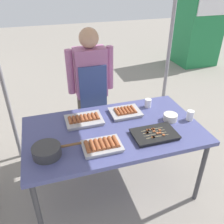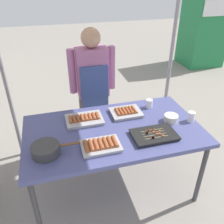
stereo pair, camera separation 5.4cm
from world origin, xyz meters
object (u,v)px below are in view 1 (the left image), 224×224
(drink_cup_near_edge, at_px, (148,103))
(tray_meat_skewers, at_px, (154,134))
(stall_table, at_px, (114,133))
(cooking_wok, at_px, (47,151))
(vendor_woman, at_px, (91,85))
(condiment_bowl, at_px, (170,117))
(neighbor_stall_left, at_px, (198,27))
(tray_spring_rolls, at_px, (125,112))
(drink_cup_by_wok, at_px, (190,115))
(tray_pork_links, at_px, (102,146))
(tray_grilled_sausages, at_px, (84,120))

(drink_cup_near_edge, bearing_deg, tray_meat_skewers, -108.22)
(stall_table, bearing_deg, cooking_wok, -162.46)
(stall_table, height_order, drink_cup_near_edge, drink_cup_near_edge)
(drink_cup_near_edge, height_order, vendor_woman, vendor_woman)
(condiment_bowl, xyz_separation_m, drink_cup_near_edge, (-0.10, 0.30, 0.01))
(cooking_wok, distance_m, neighbor_stall_left, 4.97)
(tray_spring_rolls, xyz_separation_m, drink_cup_by_wok, (0.55, -0.28, 0.03))
(stall_table, height_order, drink_cup_by_wok, drink_cup_by_wok)
(condiment_bowl, xyz_separation_m, drink_cup_by_wok, (0.18, -0.05, 0.02))
(stall_table, distance_m, tray_pork_links, 0.30)
(cooking_wok, bearing_deg, stall_table, 17.54)
(stall_table, height_order, tray_grilled_sausages, tray_grilled_sausages)
(cooking_wok, xyz_separation_m, drink_cup_near_edge, (1.07, 0.47, -0.00))
(neighbor_stall_left, bearing_deg, condiment_bowl, -128.01)
(tray_grilled_sausages, distance_m, tray_pork_links, 0.43)
(drink_cup_near_edge, bearing_deg, tray_pork_links, -141.30)
(cooking_wok, bearing_deg, tray_meat_skewers, -1.07)
(cooking_wok, bearing_deg, neighbor_stall_left, 42.58)
(drink_cup_near_edge, bearing_deg, tray_spring_rolls, -166.29)
(condiment_bowl, distance_m, neighbor_stall_left, 4.06)
(tray_meat_skewers, bearing_deg, tray_pork_links, -177.12)
(tray_grilled_sausages, xyz_separation_m, drink_cup_near_edge, (0.70, 0.08, 0.02))
(tray_pork_links, bearing_deg, vendor_woman, 82.03)
(stall_table, xyz_separation_m, condiment_bowl, (0.56, -0.02, 0.09))
(cooking_wok, bearing_deg, tray_spring_rolls, 27.05)
(tray_meat_skewers, height_order, drink_cup_near_edge, drink_cup_near_edge)
(tray_grilled_sausages, xyz_separation_m, tray_spring_rolls, (0.42, 0.02, -0.00))
(tray_grilled_sausages, bearing_deg, vendor_woman, 69.55)
(tray_meat_skewers, bearing_deg, stall_table, 146.04)
(condiment_bowl, distance_m, vendor_woman, 0.96)
(tray_grilled_sausages, distance_m, condiment_bowl, 0.82)
(tray_pork_links, distance_m, cooking_wok, 0.43)
(tray_pork_links, distance_m, drink_cup_near_edge, 0.82)
(tray_spring_rolls, height_order, drink_cup_by_wok, drink_cup_by_wok)
(condiment_bowl, relative_size, drink_cup_by_wok, 1.37)
(tray_pork_links, bearing_deg, tray_meat_skewers, 2.88)
(tray_pork_links, bearing_deg, condiment_bowl, 15.88)
(cooking_wok, relative_size, drink_cup_near_edge, 4.39)
(tray_meat_skewers, height_order, cooking_wok, cooking_wok)
(tray_meat_skewers, height_order, neighbor_stall_left, neighbor_stall_left)
(tray_grilled_sausages, distance_m, vendor_woman, 0.56)
(drink_cup_by_wok, distance_m, neighbor_stall_left, 3.99)
(stall_table, distance_m, neighbor_stall_left, 4.41)
(condiment_bowl, distance_m, drink_cup_by_wok, 0.19)
(drink_cup_by_wok, bearing_deg, neighbor_stall_left, 54.49)
(tray_grilled_sausages, bearing_deg, stall_table, -40.30)
(neighbor_stall_left, bearing_deg, vendor_woman, -141.57)
(cooking_wok, xyz_separation_m, condiment_bowl, (1.16, 0.17, -0.01))
(tray_grilled_sausages, height_order, vendor_woman, vendor_woman)
(vendor_woman, bearing_deg, tray_pork_links, 82.03)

